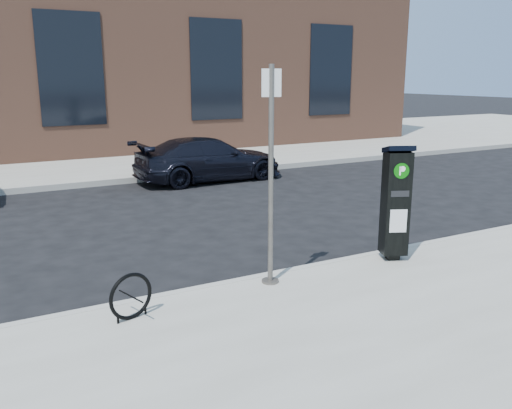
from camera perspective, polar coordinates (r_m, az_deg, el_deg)
ground at (r=7.48m, az=-0.55°, el=-8.67°), size 120.00×120.00×0.00m
sidewalk_far at (r=20.56m, az=-19.27°, el=5.04°), size 60.00×12.00×0.15m
curb_near at (r=7.43m, az=-0.47°, el=-8.19°), size 60.00×0.12×0.16m
curb_far at (r=14.76m, az=-15.34°, el=2.27°), size 60.00×0.12×0.16m
building at (r=23.38m, az=-21.36°, el=15.84°), size 28.00×10.05×8.25m
parking_kiosk at (r=8.14m, az=14.48°, el=0.32°), size 0.50×0.47×1.71m
sign_pole at (r=6.85m, az=1.57°, el=2.71°), size 0.25×0.22×2.80m
bike_rack at (r=6.28m, az=-13.03°, el=-9.42°), size 0.53×0.19×0.54m
car_dark at (r=14.84m, az=-4.98°, el=4.78°), size 4.13×1.77×1.19m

